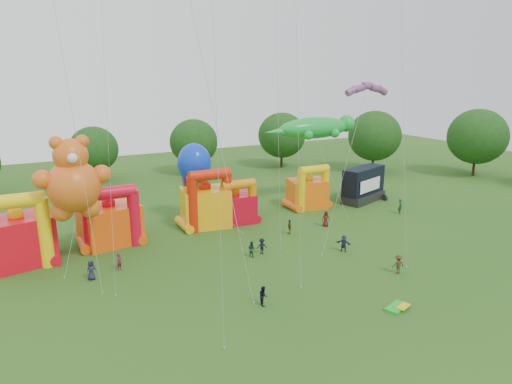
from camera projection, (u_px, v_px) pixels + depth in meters
name	position (u px, v px, depth m)	size (l,w,h in m)	color
ground	(373.00, 355.00, 28.83)	(160.00, 160.00, 0.00)	#244F16
tree_ring	(358.00, 264.00, 27.24)	(123.45, 125.55, 12.07)	#352314
bouncy_castle_0	(19.00, 238.00, 41.66)	(6.46, 5.62, 7.14)	red
bouncy_castle_1	(110.00, 222.00, 46.89)	(6.39, 5.52, 6.47)	#F44F0D
bouncy_castle_2	(206.00, 204.00, 52.33)	(5.87, 4.98, 6.97)	#F9A60D
bouncy_castle_3	(235.00, 206.00, 53.68)	(4.60, 3.70, 5.43)	red
bouncy_castle_4	(308.00, 191.00, 59.80)	(5.44, 4.72, 5.86)	#FD620D
stage_trailer	(364.00, 185.00, 62.88)	(7.74, 5.01, 4.77)	black
teddy_bear_kite	(73.00, 190.00, 40.28)	(6.59, 4.67, 12.18)	orange
gecko_kite	(318.00, 138.00, 59.84)	(13.89, 10.68, 11.78)	green
octopus_kite	(207.00, 189.00, 52.79)	(5.03, 9.09, 9.48)	#0E38D2
parafoil_kites	(208.00, 121.00, 36.99)	(31.99, 15.96, 31.53)	red
diamond_kites	(264.00, 75.00, 37.09)	(27.33, 19.74, 39.93)	#EF380B
folded_kite_bundle	(397.00, 307.00, 34.44)	(2.22, 1.62, 0.31)	green
spectator_0	(91.00, 270.00, 39.12)	(0.87, 0.57, 1.79)	#222137
spectator_1	(119.00, 262.00, 41.04)	(0.58, 0.38, 1.60)	maroon
spectator_2	(252.00, 249.00, 44.07)	(0.77, 0.60, 1.59)	#1A422B
spectator_3	(262.00, 246.00, 44.73)	(1.04, 0.60, 1.60)	black
spectator_4	(290.00, 227.00, 50.28)	(0.98, 0.41, 1.68)	#453D1B
spectator_5	(344.00, 244.00, 45.31)	(1.57, 0.50, 1.69)	#272841
spectator_6	(326.00, 219.00, 52.73)	(0.90, 0.59, 1.85)	#4D1916
spectator_7	(400.00, 206.00, 57.47)	(0.71, 0.47, 1.96)	#193F26
spectator_8	(263.00, 296.00, 34.91)	(0.75, 0.59, 1.55)	black
spectator_9	(398.00, 264.00, 40.37)	(1.12, 0.65, 1.74)	#3A2D17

